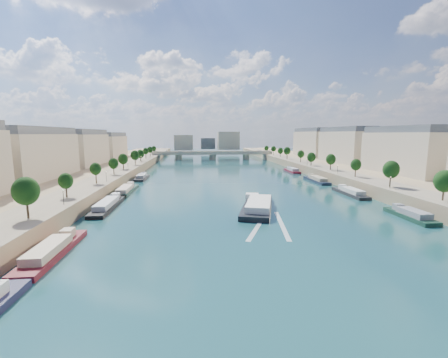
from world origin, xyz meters
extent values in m
plane|color=#0C2E36|center=(0.00, 100.00, 0.00)|extent=(700.00, 700.00, 0.00)
cube|color=#9E8460|center=(-72.00, 100.00, 2.50)|extent=(44.00, 520.00, 5.00)
cube|color=#9E8460|center=(72.00, 100.00, 2.50)|extent=(44.00, 520.00, 5.00)
cube|color=gray|center=(-57.00, 100.00, 5.05)|extent=(14.00, 520.00, 0.10)
cube|color=gray|center=(57.00, 100.00, 5.05)|extent=(14.00, 520.00, 0.10)
cylinder|color=#382B1E|center=(-55.00, 18.00, 6.91)|extent=(0.50, 0.50, 3.82)
ellipsoid|color=black|center=(-55.00, 18.00, 10.50)|extent=(4.80, 4.80, 5.52)
cylinder|color=#382B1E|center=(-55.00, 42.00, 6.91)|extent=(0.50, 0.50, 3.82)
ellipsoid|color=black|center=(-55.00, 42.00, 10.50)|extent=(4.80, 4.80, 5.52)
cylinder|color=#382B1E|center=(-55.00, 66.00, 6.91)|extent=(0.50, 0.50, 3.82)
ellipsoid|color=black|center=(-55.00, 66.00, 10.50)|extent=(4.80, 4.80, 5.52)
cylinder|color=#382B1E|center=(-55.00, 90.00, 6.91)|extent=(0.50, 0.50, 3.82)
ellipsoid|color=black|center=(-55.00, 90.00, 10.50)|extent=(4.80, 4.80, 5.52)
cylinder|color=#382B1E|center=(-55.00, 114.00, 6.91)|extent=(0.50, 0.50, 3.82)
ellipsoid|color=black|center=(-55.00, 114.00, 10.50)|extent=(4.80, 4.80, 5.52)
cylinder|color=#382B1E|center=(-55.00, 138.00, 6.91)|extent=(0.50, 0.50, 3.82)
ellipsoid|color=black|center=(-55.00, 138.00, 10.50)|extent=(4.80, 4.80, 5.52)
cylinder|color=#382B1E|center=(-55.00, 162.00, 6.91)|extent=(0.50, 0.50, 3.82)
ellipsoid|color=black|center=(-55.00, 162.00, 10.50)|extent=(4.80, 4.80, 5.52)
cylinder|color=#382B1E|center=(-55.00, 186.00, 6.91)|extent=(0.50, 0.50, 3.82)
ellipsoid|color=black|center=(-55.00, 186.00, 10.50)|extent=(4.80, 4.80, 5.52)
cylinder|color=#382B1E|center=(-55.00, 210.00, 6.91)|extent=(0.50, 0.50, 3.82)
ellipsoid|color=black|center=(-55.00, 210.00, 10.50)|extent=(4.80, 4.80, 5.52)
cylinder|color=#382B1E|center=(-55.00, 234.00, 6.91)|extent=(0.50, 0.50, 3.82)
ellipsoid|color=black|center=(-55.00, 234.00, 10.50)|extent=(4.80, 4.80, 5.52)
cylinder|color=#382B1E|center=(55.00, 26.00, 6.91)|extent=(0.50, 0.50, 3.82)
ellipsoid|color=black|center=(55.00, 26.00, 10.50)|extent=(4.80, 4.80, 5.52)
cylinder|color=#382B1E|center=(55.00, 50.00, 6.91)|extent=(0.50, 0.50, 3.82)
ellipsoid|color=black|center=(55.00, 50.00, 10.50)|extent=(4.80, 4.80, 5.52)
cylinder|color=#382B1E|center=(55.00, 74.00, 6.91)|extent=(0.50, 0.50, 3.82)
ellipsoid|color=black|center=(55.00, 74.00, 10.50)|extent=(4.80, 4.80, 5.52)
cylinder|color=#382B1E|center=(55.00, 98.00, 6.91)|extent=(0.50, 0.50, 3.82)
ellipsoid|color=black|center=(55.00, 98.00, 10.50)|extent=(4.80, 4.80, 5.52)
cylinder|color=#382B1E|center=(55.00, 122.00, 6.91)|extent=(0.50, 0.50, 3.82)
ellipsoid|color=black|center=(55.00, 122.00, 10.50)|extent=(4.80, 4.80, 5.52)
cylinder|color=#382B1E|center=(55.00, 146.00, 6.91)|extent=(0.50, 0.50, 3.82)
ellipsoid|color=black|center=(55.00, 146.00, 10.50)|extent=(4.80, 4.80, 5.52)
cylinder|color=#382B1E|center=(55.00, 170.00, 6.91)|extent=(0.50, 0.50, 3.82)
ellipsoid|color=black|center=(55.00, 170.00, 10.50)|extent=(4.80, 4.80, 5.52)
cylinder|color=#382B1E|center=(55.00, 194.00, 6.91)|extent=(0.50, 0.50, 3.82)
ellipsoid|color=black|center=(55.00, 194.00, 10.50)|extent=(4.80, 4.80, 5.52)
cylinder|color=#382B1E|center=(55.00, 218.00, 6.91)|extent=(0.50, 0.50, 3.82)
ellipsoid|color=black|center=(55.00, 218.00, 10.50)|extent=(4.80, 4.80, 5.52)
cylinder|color=#382B1E|center=(55.00, 242.00, 6.91)|extent=(0.50, 0.50, 3.82)
ellipsoid|color=black|center=(55.00, 242.00, 10.50)|extent=(4.80, 4.80, 5.52)
cylinder|color=black|center=(-52.50, 30.00, 7.00)|extent=(0.14, 0.14, 4.00)
sphere|color=#FFE5B2|center=(-52.50, 30.00, 9.10)|extent=(0.36, 0.36, 0.36)
cylinder|color=black|center=(-52.50, 70.00, 7.00)|extent=(0.14, 0.14, 4.00)
sphere|color=#FFE5B2|center=(-52.50, 70.00, 9.10)|extent=(0.36, 0.36, 0.36)
cylinder|color=black|center=(-52.50, 110.00, 7.00)|extent=(0.14, 0.14, 4.00)
sphere|color=#FFE5B2|center=(-52.50, 110.00, 9.10)|extent=(0.36, 0.36, 0.36)
cylinder|color=black|center=(-52.50, 150.00, 7.00)|extent=(0.14, 0.14, 4.00)
sphere|color=#FFE5B2|center=(-52.50, 150.00, 9.10)|extent=(0.36, 0.36, 0.36)
cylinder|color=black|center=(-52.50, 190.00, 7.00)|extent=(0.14, 0.14, 4.00)
sphere|color=#FFE5B2|center=(-52.50, 190.00, 9.10)|extent=(0.36, 0.36, 0.36)
cylinder|color=black|center=(52.50, 45.00, 7.00)|extent=(0.14, 0.14, 4.00)
sphere|color=#FFE5B2|center=(52.50, 45.00, 9.10)|extent=(0.36, 0.36, 0.36)
cylinder|color=black|center=(52.50, 85.00, 7.00)|extent=(0.14, 0.14, 4.00)
sphere|color=#FFE5B2|center=(52.50, 85.00, 9.10)|extent=(0.36, 0.36, 0.36)
cylinder|color=black|center=(52.50, 125.00, 7.00)|extent=(0.14, 0.14, 4.00)
sphere|color=#FFE5B2|center=(52.50, 125.00, 9.10)|extent=(0.36, 0.36, 0.36)
cylinder|color=black|center=(52.50, 165.00, 7.00)|extent=(0.14, 0.14, 4.00)
sphere|color=#FFE5B2|center=(52.50, 165.00, 9.10)|extent=(0.36, 0.36, 0.36)
cylinder|color=black|center=(52.50, 205.00, 7.00)|extent=(0.14, 0.14, 4.00)
sphere|color=#FFE5B2|center=(52.50, 205.00, 9.10)|extent=(0.36, 0.36, 0.36)
cube|color=beige|center=(-85.00, 83.00, 15.00)|extent=(16.00, 52.00, 20.00)
cube|color=#474C54|center=(-85.00, 83.00, 26.60)|extent=(14.72, 50.44, 3.20)
cube|color=beige|center=(-85.00, 141.00, 15.00)|extent=(16.00, 52.00, 20.00)
cube|color=#474C54|center=(-85.00, 141.00, 26.60)|extent=(14.72, 50.44, 3.20)
cube|color=beige|center=(-85.00, 199.00, 15.00)|extent=(16.00, 52.00, 20.00)
cube|color=#474C54|center=(-85.00, 199.00, 26.60)|extent=(14.72, 50.44, 3.20)
cube|color=beige|center=(85.00, 83.00, 15.00)|extent=(16.00, 52.00, 20.00)
cube|color=#474C54|center=(85.00, 83.00, 26.60)|extent=(14.72, 50.44, 3.20)
cube|color=beige|center=(85.00, 141.00, 15.00)|extent=(16.00, 52.00, 20.00)
cube|color=#474C54|center=(85.00, 141.00, 26.60)|extent=(14.72, 50.44, 3.20)
cube|color=beige|center=(85.00, 199.00, 15.00)|extent=(16.00, 52.00, 20.00)
cube|color=#474C54|center=(85.00, 199.00, 26.60)|extent=(14.72, 50.44, 3.20)
cube|color=beige|center=(-30.00, 310.00, 14.00)|extent=(22.00, 18.00, 18.00)
cube|color=beige|center=(25.00, 320.00, 16.00)|extent=(26.00, 20.00, 22.00)
cube|color=#474C54|center=(0.00, 335.00, 12.00)|extent=(18.00, 16.00, 14.00)
cube|color=#C1B79E|center=(0.00, 229.44, 6.20)|extent=(112.00, 11.00, 2.20)
cube|color=#C1B79E|center=(0.00, 224.44, 7.70)|extent=(112.00, 0.80, 0.90)
cube|color=#C1B79E|center=(0.00, 234.44, 7.70)|extent=(112.00, 0.80, 0.90)
cylinder|color=#C1B79E|center=(-32.00, 229.44, 2.50)|extent=(6.40, 6.40, 5.00)
cylinder|color=#C1B79E|center=(0.00, 229.44, 2.50)|extent=(6.40, 6.40, 5.00)
cylinder|color=#C1B79E|center=(32.00, 229.44, 2.50)|extent=(6.40, 6.40, 5.00)
cube|color=#C1B79E|center=(-52.00, 229.44, 2.50)|extent=(6.00, 12.00, 5.00)
cube|color=#C1B79E|center=(52.00, 229.44, 2.50)|extent=(6.00, 12.00, 5.00)
cube|color=black|center=(3.37, 39.47, 0.48)|extent=(16.55, 31.56, 2.17)
cube|color=white|center=(3.37, 37.04, 2.54)|extent=(12.18, 20.91, 1.95)
cube|color=white|center=(3.37, 48.57, 2.47)|extent=(5.16, 4.68, 1.80)
cube|color=silver|center=(0.17, 22.47, 0.02)|extent=(11.13, 24.45, 0.04)
cube|color=silver|center=(6.57, 22.47, 0.02)|extent=(5.11, 25.88, 0.04)
cube|color=maroon|center=(-45.50, 7.06, 0.30)|extent=(5.00, 24.37, 1.80)
cube|color=beige|center=(-45.50, 5.11, 2.00)|extent=(4.10, 13.41, 1.60)
cube|color=beige|center=(-45.50, 14.37, 2.10)|extent=(2.50, 2.92, 1.80)
cube|color=black|center=(-45.50, 46.79, 0.30)|extent=(5.00, 29.94, 1.80)
cube|color=silver|center=(-45.50, 44.39, 2.00)|extent=(4.10, 16.47, 1.60)
cube|color=silver|center=(-45.50, 55.77, 2.10)|extent=(2.50, 3.59, 1.80)
cube|color=#1A4138|center=(-45.50, 72.83, 0.30)|extent=(5.00, 27.97, 1.80)
cube|color=beige|center=(-45.50, 70.59, 2.00)|extent=(4.10, 15.39, 1.60)
cube|color=beige|center=(-45.50, 81.22, 2.10)|extent=(2.50, 3.36, 1.80)
cube|color=#2B2B2D|center=(-45.50, 110.25, 0.30)|extent=(5.00, 20.60, 1.80)
cube|color=#9A9BA2|center=(-45.50, 108.60, 2.00)|extent=(4.10, 11.33, 1.60)
cube|color=#9A9BA2|center=(-45.50, 116.43, 2.10)|extent=(2.50, 2.47, 1.80)
cube|color=#16372A|center=(45.50, 24.98, 0.30)|extent=(5.00, 17.85, 1.80)
cube|color=gray|center=(45.50, 23.55, 2.00)|extent=(4.10, 9.82, 1.60)
cube|color=gray|center=(45.50, 30.33, 2.10)|extent=(2.50, 2.14, 1.80)
cube|color=#232325|center=(45.50, 59.00, 0.30)|extent=(5.00, 22.18, 1.80)
cube|color=silver|center=(45.50, 57.22, 2.00)|extent=(4.10, 12.20, 1.60)
cube|color=silver|center=(45.50, 65.65, 2.10)|extent=(2.50, 2.66, 1.80)
cube|color=#171F32|center=(45.50, 92.99, 0.30)|extent=(5.00, 24.60, 1.80)
cube|color=#BFAF8F|center=(45.50, 91.02, 2.00)|extent=(4.10, 13.53, 1.60)
cube|color=#BFAF8F|center=(45.50, 100.37, 2.10)|extent=(2.50, 2.95, 1.80)
cube|color=maroon|center=(45.50, 132.40, 0.30)|extent=(5.00, 20.94, 1.80)
cube|color=#A5ABB1|center=(45.50, 130.73, 2.00)|extent=(4.10, 11.52, 1.60)
cube|color=#A5ABB1|center=(45.50, 138.69, 2.10)|extent=(2.50, 2.51, 1.80)
camera|label=1|loc=(-16.48, -53.80, 24.27)|focal=24.00mm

